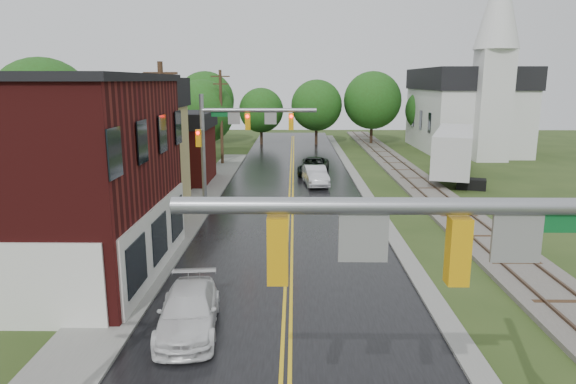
{
  "coord_description": "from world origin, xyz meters",
  "views": [
    {
      "loc": [
        0.24,
        -5.43,
        8.03
      ],
      "look_at": [
        -0.03,
        15.34,
        3.5
      ],
      "focal_mm": 32.0,
      "sensor_mm": 36.0,
      "label": 1
    }
  ],
  "objects_px": {
    "suv_dark": "(314,166)",
    "semi_trailer": "(454,150)",
    "traffic_signal_far": "(236,130)",
    "tree_left_c": "(135,121)",
    "pickup_white": "(189,312)",
    "traffic_signal_near": "(505,284)",
    "sedan_silver": "(315,176)",
    "tree_left_b": "(46,113)",
    "church": "(469,100)",
    "utility_pole_b": "(164,143)",
    "tree_left_e": "(203,113)",
    "utility_pole_c": "(221,116)"
  },
  "relations": [
    {
      "from": "suv_dark",
      "to": "semi_trailer",
      "type": "relative_size",
      "value": 0.4
    },
    {
      "from": "traffic_signal_far",
      "to": "semi_trailer",
      "type": "distance_m",
      "value": 20.11
    },
    {
      "from": "traffic_signal_far",
      "to": "tree_left_c",
      "type": "height_order",
      "value": "tree_left_c"
    },
    {
      "from": "pickup_white",
      "to": "traffic_signal_near",
      "type": "bearing_deg",
      "value": -55.76
    },
    {
      "from": "sedan_silver",
      "to": "tree_left_b",
      "type": "bearing_deg",
      "value": 178.91
    },
    {
      "from": "tree_left_c",
      "to": "semi_trailer",
      "type": "xyz_separation_m",
      "value": [
        27.42,
        -2.55,
        -2.14
      ]
    },
    {
      "from": "church",
      "to": "utility_pole_b",
      "type": "distance_m",
      "value": 41.55
    },
    {
      "from": "tree_left_e",
      "to": "pickup_white",
      "type": "distance_m",
      "value": 36.58
    },
    {
      "from": "utility_pole_c",
      "to": "pickup_white",
      "type": "bearing_deg",
      "value": -83.96
    },
    {
      "from": "tree_left_e",
      "to": "semi_trailer",
      "type": "relative_size",
      "value": 0.62
    },
    {
      "from": "tree_left_b",
      "to": "pickup_white",
      "type": "height_order",
      "value": "tree_left_b"
    },
    {
      "from": "utility_pole_b",
      "to": "tree_left_c",
      "type": "bearing_deg",
      "value": 111.49
    },
    {
      "from": "church",
      "to": "suv_dark",
      "type": "relative_size",
      "value": 3.81
    },
    {
      "from": "tree_left_e",
      "to": "suv_dark",
      "type": "xyz_separation_m",
      "value": [
        10.75,
        -7.25,
        -4.08
      ]
    },
    {
      "from": "tree_left_e",
      "to": "semi_trailer",
      "type": "height_order",
      "value": "tree_left_e"
    },
    {
      "from": "traffic_signal_near",
      "to": "tree_left_c",
      "type": "bearing_deg",
      "value": 114.56
    },
    {
      "from": "church",
      "to": "tree_left_c",
      "type": "relative_size",
      "value": 2.61
    },
    {
      "from": "traffic_signal_near",
      "to": "utility_pole_b",
      "type": "relative_size",
      "value": 0.82
    },
    {
      "from": "pickup_white",
      "to": "traffic_signal_far",
      "type": "bearing_deg",
      "value": 85.31
    },
    {
      "from": "suv_dark",
      "to": "traffic_signal_far",
      "type": "bearing_deg",
      "value": -107.68
    },
    {
      "from": "tree_left_b",
      "to": "pickup_white",
      "type": "xyz_separation_m",
      "value": [
        14.65,
        -21.9,
        -5.05
      ]
    },
    {
      "from": "pickup_white",
      "to": "church",
      "type": "bearing_deg",
      "value": 56.46
    },
    {
      "from": "utility_pole_b",
      "to": "church",
      "type": "bearing_deg",
      "value": 49.82
    },
    {
      "from": "tree_left_c",
      "to": "suv_dark",
      "type": "distance_m",
      "value": 16.25
    },
    {
      "from": "utility_pole_c",
      "to": "pickup_white",
      "type": "distance_m",
      "value": 34.43
    },
    {
      "from": "church",
      "to": "tree_left_b",
      "type": "xyz_separation_m",
      "value": [
        -37.85,
        -21.84,
        -0.12
      ]
    },
    {
      "from": "church",
      "to": "pickup_white",
      "type": "relative_size",
      "value": 4.35
    },
    {
      "from": "tree_left_e",
      "to": "church",
      "type": "bearing_deg",
      "value": 15.2
    },
    {
      "from": "utility_pole_b",
      "to": "utility_pole_c",
      "type": "xyz_separation_m",
      "value": [
        0.0,
        22.0,
        0.0
      ]
    },
    {
      "from": "tree_left_c",
      "to": "tree_left_e",
      "type": "height_order",
      "value": "tree_left_e"
    },
    {
      "from": "utility_pole_c",
      "to": "tree_left_b",
      "type": "relative_size",
      "value": 0.93
    },
    {
      "from": "traffic_signal_far",
      "to": "tree_left_e",
      "type": "height_order",
      "value": "tree_left_e"
    },
    {
      "from": "utility_pole_b",
      "to": "suv_dark",
      "type": "relative_size",
      "value": 1.71
    },
    {
      "from": "traffic_signal_near",
      "to": "traffic_signal_far",
      "type": "bearing_deg",
      "value": 105.52
    },
    {
      "from": "sedan_silver",
      "to": "semi_trailer",
      "type": "xyz_separation_m",
      "value": [
        11.71,
        3.46,
        1.62
      ]
    },
    {
      "from": "pickup_white",
      "to": "semi_trailer",
      "type": "distance_m",
      "value": 32.13
    },
    {
      "from": "suv_dark",
      "to": "traffic_signal_near",
      "type": "bearing_deg",
      "value": -80.46
    },
    {
      "from": "tree_left_c",
      "to": "semi_trailer",
      "type": "distance_m",
      "value": 27.62
    },
    {
      "from": "pickup_white",
      "to": "semi_trailer",
      "type": "relative_size",
      "value": 0.35
    },
    {
      "from": "sedan_silver",
      "to": "semi_trailer",
      "type": "distance_m",
      "value": 12.31
    },
    {
      "from": "traffic_signal_far",
      "to": "tree_left_e",
      "type": "bearing_deg",
      "value": 105.89
    },
    {
      "from": "church",
      "to": "utility_pole_c",
      "type": "bearing_deg",
      "value": -160.03
    },
    {
      "from": "traffic_signal_near",
      "to": "tree_left_b",
      "type": "bearing_deg",
      "value": 125.49
    },
    {
      "from": "tree_left_e",
      "to": "suv_dark",
      "type": "height_order",
      "value": "tree_left_e"
    },
    {
      "from": "church",
      "to": "tree_left_c",
      "type": "height_order",
      "value": "church"
    },
    {
      "from": "utility_pole_b",
      "to": "suv_dark",
      "type": "bearing_deg",
      "value": 62.39
    },
    {
      "from": "tree_left_b",
      "to": "sedan_silver",
      "type": "xyz_separation_m",
      "value": [
        19.71,
        1.99,
        -4.96
      ]
    },
    {
      "from": "pickup_white",
      "to": "semi_trailer",
      "type": "height_order",
      "value": "semi_trailer"
    },
    {
      "from": "utility_pole_c",
      "to": "traffic_signal_near",
      "type": "bearing_deg",
      "value": -76.26
    },
    {
      "from": "suv_dark",
      "to": "sedan_silver",
      "type": "height_order",
      "value": "sedan_silver"
    }
  ]
}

